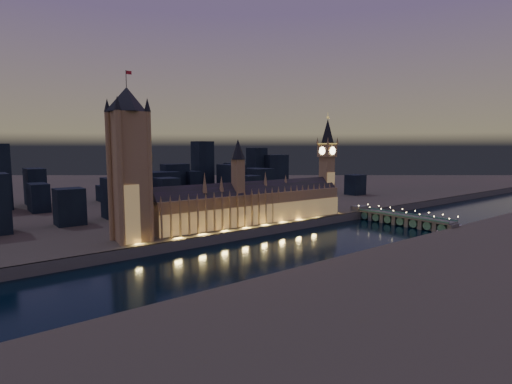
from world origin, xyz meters
TOP-DOWN VIEW (x-y plane):
  - ground_plane at (0.00, 0.00)m, footprint 2000.00×2000.00m
  - north_bank at (0.00, 520.00)m, footprint 2000.00×960.00m
  - embankment_wall at (0.00, 41.00)m, footprint 2000.00×2.50m
  - palace_of_westminster at (8.95, 61.75)m, footprint 202.00×28.67m
  - victoria_tower at (-110.00, 61.93)m, footprint 31.68×31.68m
  - elizabeth_tower at (108.00, 61.92)m, footprint 18.00×18.00m
  - westminster_bridge at (144.60, -3.46)m, footprint 17.32×113.00m
  - river_boat at (156.34, -55.07)m, footprint 48.49×17.92m
  - city_backdrop at (34.50, 247.03)m, footprint 485.63×215.63m

SIDE VIEW (x-z plane):
  - ground_plane at x=0.00m, z-range 0.00..0.00m
  - river_boat at x=156.34m, z-range -0.69..3.81m
  - north_bank at x=0.00m, z-range 0.00..8.00m
  - embankment_wall at x=0.00m, z-range 0.00..8.00m
  - westminster_bridge at x=144.60m, z-range -1.96..13.94m
  - palace_of_westminster at x=8.95m, z-range -12.63..65.37m
  - city_backdrop at x=34.50m, z-range -8.84..70.46m
  - elizabeth_tower at x=108.00m, z-range 14.17..121.77m
  - victoria_tower at x=-110.00m, z-range 7.63..134.65m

